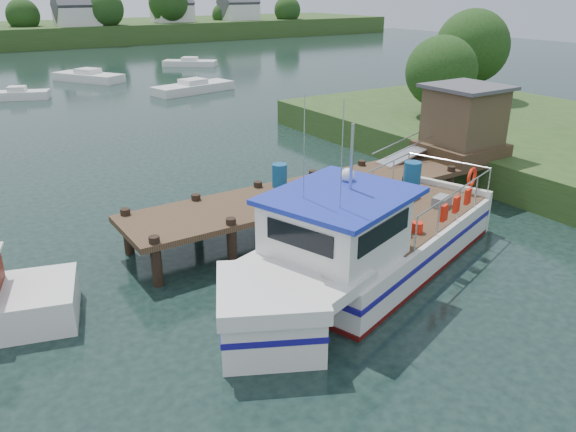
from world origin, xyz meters
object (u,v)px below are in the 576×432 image
moored_far (190,63)px  dock (421,145)px  lobster_boat (362,247)px  moored_d (88,77)px  moored_c (193,87)px  moored_b (18,95)px

moored_far → dock: bearing=-78.7°
dock → lobster_boat: 8.06m
moored_far → moored_d: 13.55m
moored_c → moored_d: size_ratio=1.02×
lobster_boat → moored_d: bearing=67.0°
moored_c → lobster_boat: bearing=-107.5°
lobster_boat → moored_far: (16.27, 49.11, -0.70)m
moored_b → moored_c: moored_c is taller
lobster_boat → moored_far: 51.74m
moored_d → lobster_boat: bearing=-95.2°
moored_b → moored_c: (13.02, -4.63, 0.03)m
dock → moored_b: dock is taller
moored_b → moored_d: (7.21, 6.31, 0.06)m
dock → moored_b: (-10.23, 33.48, -1.86)m
lobster_boat → moored_c: 34.52m
lobster_boat → moored_c: (9.49, 33.18, -0.66)m
moored_c → moored_d: moored_d is taller
lobster_boat → moored_far: lobster_boat is taller
dock → moored_b: bearing=107.0°
dock → lobster_boat: (-6.70, -4.32, -1.17)m
moored_far → moored_c: moored_c is taller
moored_b → moored_d: size_ratio=0.68×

